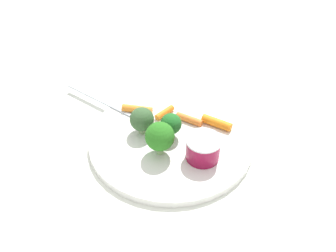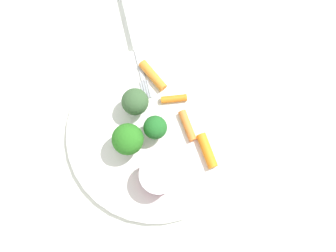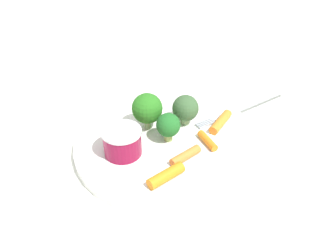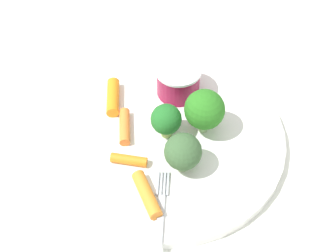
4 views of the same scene
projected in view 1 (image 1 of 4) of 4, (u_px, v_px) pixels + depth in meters
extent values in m
plane|color=white|center=(171.00, 141.00, 0.58)|extent=(2.40, 2.40, 0.00)
cylinder|color=white|center=(171.00, 139.00, 0.58)|extent=(0.26, 0.26, 0.01)
cylinder|color=maroon|center=(203.00, 149.00, 0.53)|extent=(0.05, 0.05, 0.03)
cylinder|color=silver|center=(204.00, 140.00, 0.51)|extent=(0.05, 0.05, 0.00)
cylinder|color=#8BAF73|center=(160.00, 149.00, 0.54)|extent=(0.01, 0.01, 0.02)
sphere|color=#2A7520|center=(160.00, 136.00, 0.52)|extent=(0.04, 0.04, 0.04)
cylinder|color=#93AD5B|center=(170.00, 132.00, 0.57)|extent=(0.01, 0.01, 0.01)
sphere|color=#216826|center=(170.00, 123.00, 0.56)|extent=(0.03, 0.03, 0.03)
cylinder|color=#87A871|center=(142.00, 129.00, 0.58)|extent=(0.01, 0.01, 0.01)
sphere|color=#3A5D35|center=(142.00, 119.00, 0.56)|extent=(0.04, 0.04, 0.04)
cylinder|color=orange|center=(189.00, 119.00, 0.59)|extent=(0.04, 0.04, 0.01)
cylinder|color=orange|center=(137.00, 109.00, 0.61)|extent=(0.05, 0.04, 0.01)
cylinder|color=orange|center=(217.00, 123.00, 0.59)|extent=(0.04, 0.05, 0.01)
cylinder|color=orange|center=(165.00, 113.00, 0.61)|extent=(0.04, 0.02, 0.01)
cube|color=#B3BBC5|center=(99.00, 100.00, 0.64)|extent=(0.08, 0.14, 0.00)
cube|color=#B3BBC5|center=(141.00, 118.00, 0.60)|extent=(0.02, 0.03, 0.00)
cube|color=#B3BBC5|center=(140.00, 119.00, 0.60)|extent=(0.02, 0.03, 0.00)
cube|color=#B3BBC5|center=(139.00, 120.00, 0.60)|extent=(0.02, 0.03, 0.00)
cube|color=#B3BBC5|center=(138.00, 121.00, 0.60)|extent=(0.02, 0.03, 0.00)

